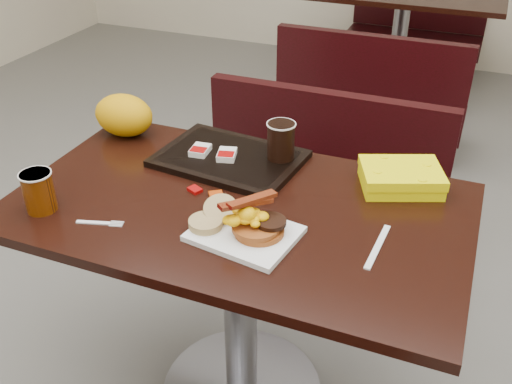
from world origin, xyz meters
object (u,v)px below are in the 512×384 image
at_px(coffee_cup_near, 39,192).
at_px(hashbrown_sleeve_right, 227,155).
at_px(table_near, 240,309).
at_px(fork, 93,223).
at_px(paper_bag, 124,115).
at_px(pancake_stack, 259,228).
at_px(bench_far_n, 414,24).
at_px(coffee_cup_far, 281,141).
at_px(platter, 245,234).
at_px(bench_far_s, 375,90).
at_px(bench_near_n, 310,197).
at_px(table_far, 398,50).
at_px(knife, 378,246).
at_px(clamshell, 401,177).
at_px(hashbrown_sleeve_left, 200,150).
at_px(tray, 229,159).

distance_m(coffee_cup_near, hashbrown_sleeve_right, 0.53).
xyz_separation_m(table_near, fork, (-0.30, -0.22, 0.38)).
xyz_separation_m(fork, paper_bag, (-0.20, 0.46, 0.07)).
xyz_separation_m(coffee_cup_near, hashbrown_sleeve_right, (0.34, 0.40, -0.03)).
relative_size(pancake_stack, fork, 1.02).
height_order(bench_far_n, fork, fork).
bearing_deg(paper_bag, coffee_cup_near, -85.03).
bearing_deg(table_near, bench_far_n, 90.00).
xyz_separation_m(table_near, hashbrown_sleeve_right, (-0.12, 0.19, 0.40)).
bearing_deg(bench_far_n, coffee_cup_far, -89.48).
distance_m(platter, pancake_stack, 0.04).
distance_m(bench_far_s, paper_bag, 1.79).
relative_size(bench_near_n, coffee_cup_far, 9.11).
distance_m(table_near, table_far, 2.60).
bearing_deg(knife, bench_near_n, -149.58).
bearing_deg(coffee_cup_far, platter, -83.47).
xyz_separation_m(bench_far_s, clamshell, (0.38, -1.65, 0.42)).
bearing_deg(knife, fork, -72.78).
distance_m(coffee_cup_near, hashbrown_sleeve_left, 0.48).
distance_m(fork, coffee_cup_far, 0.58).
xyz_separation_m(coffee_cup_near, hashbrown_sleeve_left, (0.26, 0.40, -0.03)).
bearing_deg(platter, coffee_cup_far, 105.28).
bearing_deg(hashbrown_sleeve_left, knife, -27.67).
height_order(platter, hashbrown_sleeve_left, hashbrown_sleeve_left).
height_order(bench_near_n, table_far, table_far).
relative_size(fork, hashbrown_sleeve_right, 1.71).
distance_m(table_near, bench_far_s, 1.90).
bearing_deg(fork, paper_bag, 97.02).
relative_size(bench_far_s, bench_far_n, 1.00).
bearing_deg(coffee_cup_far, paper_bag, -179.64).
xyz_separation_m(knife, hashbrown_sleeve_left, (-0.59, 0.24, 0.03)).
height_order(knife, coffee_cup_far, coffee_cup_far).
xyz_separation_m(platter, tray, (-0.19, 0.33, 0.00)).
relative_size(hashbrown_sleeve_right, clamshell, 0.33).
bearing_deg(paper_bag, bench_near_n, 42.00).
relative_size(platter, clamshell, 1.14).
distance_m(bench_far_s, hashbrown_sleeve_right, 1.76).
relative_size(pancake_stack, hashbrown_sleeve_left, 1.79).
height_order(pancake_stack, paper_bag, paper_bag).
xyz_separation_m(table_near, pancake_stack, (0.11, -0.12, 0.40)).
bearing_deg(knife, pancake_stack, -72.72).
height_order(platter, knife, platter).
xyz_separation_m(bench_far_s, coffee_cup_near, (-0.46, -2.11, 0.44)).
xyz_separation_m(bench_near_n, bench_far_s, (0.00, 1.20, 0.00)).
bearing_deg(table_near, table_far, 90.00).
distance_m(bench_far_s, coffee_cup_far, 1.71).
height_order(table_far, coffee_cup_far, coffee_cup_far).
relative_size(bench_near_n, fork, 8.34).
xyz_separation_m(fork, clamshell, (0.68, 0.46, 0.03)).
height_order(bench_far_n, tray, tray).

